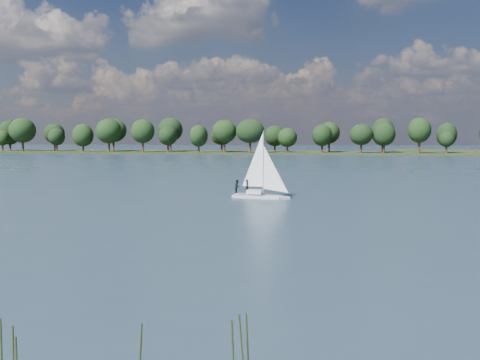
{
  "coord_description": "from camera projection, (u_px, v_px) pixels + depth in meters",
  "views": [
    {
      "loc": [
        18.1,
        -22.07,
        7.17
      ],
      "look_at": [
        8.33,
        34.88,
        2.5
      ],
      "focal_mm": 40.0,
      "sensor_mm": 36.0,
      "label": 1
    }
  ],
  "objects": [
    {
      "name": "ground",
      "position": [
        252.0,
        168.0,
        123.55
      ],
      "size": [
        700.0,
        700.0,
        0.0
      ],
      "primitive_type": "plane",
      "color": "#233342",
      "rests_on": "ground"
    },
    {
      "name": "far_shore",
      "position": [
        290.0,
        153.0,
        233.57
      ],
      "size": [
        660.0,
        40.0,
        1.5
      ],
      "primitive_type": "cube",
      "color": "black",
      "rests_on": "ground"
    },
    {
      "name": "sailboat",
      "position": [
        258.0,
        178.0,
        62.55
      ],
      "size": [
        6.52,
        2.93,
        8.29
      ],
      "rotation": [
        0.0,
        0.0,
        -0.19
      ],
      "color": "silver",
      "rests_on": "ground"
    },
    {
      "name": "treeline",
      "position": [
        285.0,
        134.0,
        228.92
      ],
      "size": [
        563.23,
        74.44,
        18.41
      ],
      "color": "black",
      "rests_on": "ground"
    }
  ]
}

